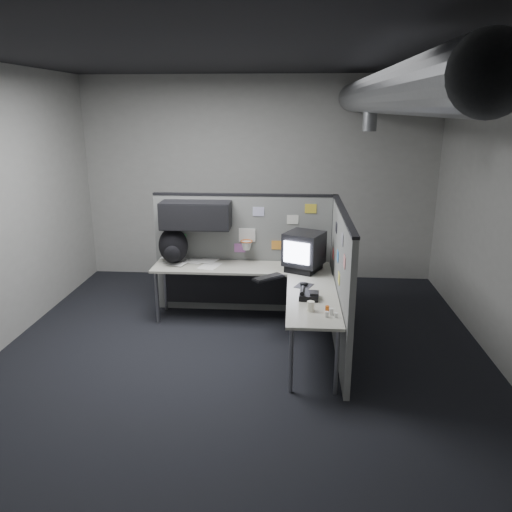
# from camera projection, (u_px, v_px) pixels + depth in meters

# --- Properties ---
(room) EXTENTS (5.62, 5.62, 3.22)m
(room) POSITION_uv_depth(u_px,v_px,m) (295.00, 170.00, 5.09)
(room) COLOR black
(room) RESTS_ON ground
(partition_back) EXTENTS (2.44, 0.42, 1.63)m
(partition_back) POSITION_uv_depth(u_px,v_px,m) (232.00, 241.00, 6.64)
(partition_back) COLOR slate
(partition_back) RESTS_ON ground
(partition_right) EXTENTS (0.07, 2.23, 1.63)m
(partition_right) POSITION_uv_depth(u_px,v_px,m) (340.00, 282.00, 5.62)
(partition_right) COLOR slate
(partition_right) RESTS_ON ground
(desk) EXTENTS (2.31, 2.11, 0.73)m
(desk) POSITION_uv_depth(u_px,v_px,m) (259.00, 283.00, 6.21)
(desk) COLOR #ABAA9A
(desk) RESTS_ON ground
(monitor) EXTENTS (0.57, 0.57, 0.49)m
(monitor) POSITION_uv_depth(u_px,v_px,m) (304.00, 251.00, 6.24)
(monitor) COLOR black
(monitor) RESTS_ON desk
(keyboard) EXTENTS (0.39, 0.38, 0.04)m
(keyboard) POSITION_uv_depth(u_px,v_px,m) (268.00, 278.00, 5.99)
(keyboard) COLOR black
(keyboard) RESTS_ON desk
(mouse) EXTENTS (0.24, 0.26, 0.05)m
(mouse) POSITION_uv_depth(u_px,v_px,m) (304.00, 285.00, 5.75)
(mouse) COLOR black
(mouse) RESTS_ON desk
(phone) EXTENTS (0.22, 0.24, 0.11)m
(phone) POSITION_uv_depth(u_px,v_px,m) (309.00, 295.00, 5.37)
(phone) COLOR black
(phone) RESTS_ON desk
(bottles) EXTENTS (0.13, 0.15, 0.08)m
(bottles) POSITION_uv_depth(u_px,v_px,m) (330.00, 312.00, 4.94)
(bottles) COLOR silver
(bottles) RESTS_ON desk
(cup) EXTENTS (0.08, 0.08, 0.10)m
(cup) POSITION_uv_depth(u_px,v_px,m) (311.00, 306.00, 5.04)
(cup) COLOR white
(cup) RESTS_ON desk
(papers) EXTENTS (0.88, 0.73, 0.02)m
(papers) POSITION_uv_depth(u_px,v_px,m) (190.00, 261.00, 6.68)
(papers) COLOR white
(papers) RESTS_ON desk
(backpack) EXTENTS (0.44, 0.42, 0.48)m
(backpack) POSITION_uv_depth(u_px,v_px,m) (173.00, 246.00, 6.53)
(backpack) COLOR black
(backpack) RESTS_ON desk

